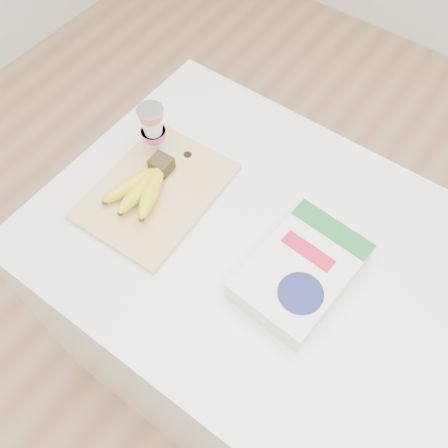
% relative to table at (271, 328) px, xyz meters
% --- Properties ---
extents(room, '(4.00, 4.00, 4.00)m').
position_rel_table_xyz_m(room, '(0.00, 0.00, 0.92)').
color(room, tan).
rests_on(room, ground).
extents(table, '(1.13, 0.76, 0.85)m').
position_rel_table_xyz_m(table, '(0.00, 0.00, 0.00)').
color(table, white).
rests_on(table, ground).
extents(cutting_board, '(0.27, 0.35, 0.02)m').
position_rel_table_xyz_m(cutting_board, '(-0.34, -0.04, 0.43)').
color(cutting_board, '#E3B57C').
rests_on(cutting_board, table).
extents(bananas, '(0.14, 0.19, 0.06)m').
position_rel_table_xyz_m(bananas, '(-0.35, -0.06, 0.47)').
color(bananas, '#382816').
rests_on(bananas, cutting_board).
extents(yogurt_stack, '(0.06, 0.06, 0.14)m').
position_rel_table_xyz_m(yogurt_stack, '(-0.41, 0.05, 0.52)').
color(yogurt_stack, white).
rests_on(yogurt_stack, cutting_board).
extents(cereal_box, '(0.20, 0.28, 0.06)m').
position_rel_table_xyz_m(cereal_box, '(0.04, -0.02, 0.46)').
color(cereal_box, white).
rests_on(cereal_box, table).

